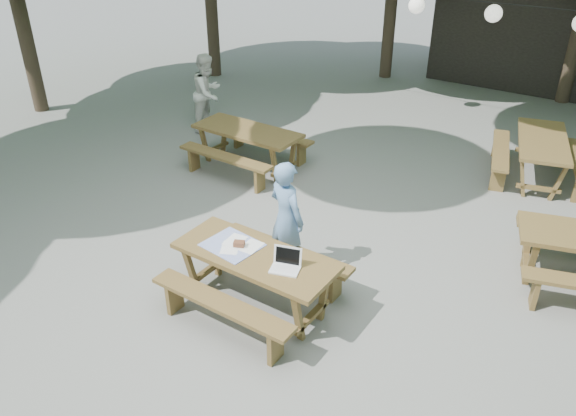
# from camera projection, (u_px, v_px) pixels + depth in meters

# --- Properties ---
(ground) EXTENTS (80.00, 80.00, 0.00)m
(ground) POSITION_uv_depth(u_px,v_px,m) (347.00, 266.00, 7.72)
(ground) COLOR #62635E
(ground) RESTS_ON ground
(pavilion) EXTENTS (6.00, 3.00, 2.80)m
(pavilion) POSITION_uv_depth(u_px,v_px,m) (566.00, 29.00, 14.34)
(pavilion) COLOR black
(pavilion) RESTS_ON ground
(main_picnic_table) EXTENTS (2.00, 1.58, 0.75)m
(main_picnic_table) POSITION_uv_depth(u_px,v_px,m) (256.00, 279.00, 6.82)
(main_picnic_table) COLOR brown
(main_picnic_table) RESTS_ON ground
(picnic_table_nw) EXTENTS (2.00, 1.58, 0.75)m
(picnic_table_nw) POSITION_uv_depth(u_px,v_px,m) (248.00, 148.00, 10.28)
(picnic_table_nw) COLOR brown
(picnic_table_nw) RESTS_ON ground
(picnic_table_far_e) EXTENTS (2.02, 2.24, 0.75)m
(picnic_table_far_e) POSITION_uv_depth(u_px,v_px,m) (539.00, 158.00, 9.88)
(picnic_table_far_e) COLOR brown
(picnic_table_far_e) RESTS_ON ground
(woman) EXTENTS (0.66, 0.53, 1.59)m
(woman) POSITION_uv_depth(u_px,v_px,m) (287.00, 218.00, 7.28)
(woman) COLOR #6A93C2
(woman) RESTS_ON ground
(second_person) EXTENTS (0.72, 0.87, 1.63)m
(second_person) POSITION_uv_depth(u_px,v_px,m) (208.00, 93.00, 11.70)
(second_person) COLOR silver
(second_person) RESTS_ON ground
(laptop) EXTENTS (0.39, 0.35, 0.24)m
(laptop) POSITION_uv_depth(u_px,v_px,m) (286.00, 263.00, 6.37)
(laptop) COLOR white
(laptop) RESTS_ON main_picnic_table
(tabletop_clutter) EXTENTS (0.71, 0.62, 0.08)m
(tabletop_clutter) POSITION_uv_depth(u_px,v_px,m) (234.00, 245.00, 6.79)
(tabletop_clutter) COLOR #344CB1
(tabletop_clutter) RESTS_ON main_picnic_table
(paper_lanterns) EXTENTS (9.00, 0.34, 0.38)m
(paper_lanterns) POSITION_uv_depth(u_px,v_px,m) (494.00, 13.00, 10.94)
(paper_lanterns) COLOR black
(paper_lanterns) RESTS_ON ground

